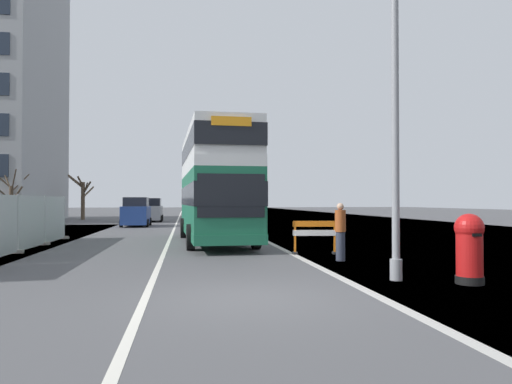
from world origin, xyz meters
The scene contains 11 objects.
ground centered at (0.58, 0.16, -0.05)m, with size 140.00×280.00×0.10m.
double_decker_bus centered at (0.11, 12.82, 2.63)m, with size 3.17×11.31×4.95m.
lamppost_foreground centered at (3.73, 1.60, 3.94)m, with size 0.29×0.70×8.35m.
red_pillar_postbox centered at (5.15, 0.87, 0.87)m, with size 0.65×0.65×1.59m.
roadworks_barrier centered at (3.33, 7.39, 0.73)m, with size 1.59×0.63×1.17m.
construction_site_fence centered at (-7.18, 9.20, 1.02)m, with size 0.44×13.80×2.13m.
car_oncoming_near centered at (-4.83, 27.68, 1.02)m, with size 2.03×4.33×2.15m.
car_receding_mid centered at (-4.32, 36.44, 1.01)m, with size 2.02×4.23×2.14m.
bare_tree_far_verge_near centered at (-11.53, 41.80, 2.48)m, with size 2.60×3.18×4.63m.
bare_tree_far_verge_mid centered at (-14.71, 30.96, 2.09)m, with size 2.10×3.71×4.33m.
pedestrian_at_kerb centered at (3.61, 5.39, 0.91)m, with size 0.34×0.34×1.81m.
Camera 1 is at (-1.19, -9.29, 1.87)m, focal length 34.08 mm.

